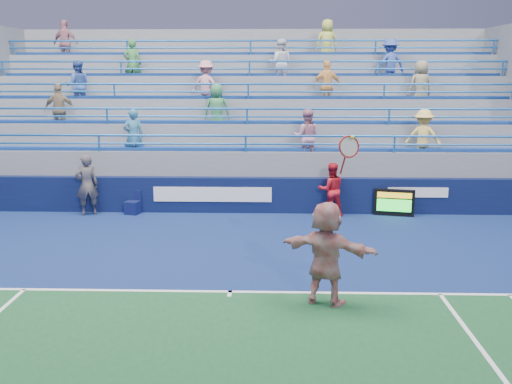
{
  "coord_description": "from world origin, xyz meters",
  "views": [
    {
      "loc": [
        0.82,
        -10.53,
        4.27
      ],
      "look_at": [
        0.44,
        2.5,
        1.5
      ],
      "focal_mm": 40.0,
      "sensor_mm": 36.0,
      "label": 1
    }
  ],
  "objects_px": {
    "tennis_player": "(326,253)",
    "ball_girl": "(331,190)",
    "serve_speed_board": "(394,203)",
    "judge_chair": "(133,207)",
    "line_judge": "(87,185)"
  },
  "relations": [
    {
      "from": "line_judge",
      "to": "ball_girl",
      "type": "distance_m",
      "value": 7.32
    },
    {
      "from": "judge_chair",
      "to": "ball_girl",
      "type": "relative_size",
      "value": 0.45
    },
    {
      "from": "serve_speed_board",
      "to": "tennis_player",
      "type": "distance_m",
      "value": 7.19
    },
    {
      "from": "judge_chair",
      "to": "ball_girl",
      "type": "distance_m",
      "value": 6.02
    },
    {
      "from": "judge_chair",
      "to": "line_judge",
      "type": "height_order",
      "value": "line_judge"
    },
    {
      "from": "judge_chair",
      "to": "tennis_player",
      "type": "relative_size",
      "value": 0.23
    },
    {
      "from": "tennis_player",
      "to": "ball_girl",
      "type": "relative_size",
      "value": 1.96
    },
    {
      "from": "tennis_player",
      "to": "line_judge",
      "type": "bearing_deg",
      "value": 135.13
    },
    {
      "from": "judge_chair",
      "to": "serve_speed_board",
      "type": "bearing_deg",
      "value": -0.16
    },
    {
      "from": "line_judge",
      "to": "serve_speed_board",
      "type": "bearing_deg",
      "value": 156.55
    },
    {
      "from": "tennis_player",
      "to": "ball_girl",
      "type": "bearing_deg",
      "value": 83.57
    },
    {
      "from": "judge_chair",
      "to": "tennis_player",
      "type": "xyz_separation_m",
      "value": [
        5.25,
        -6.69,
        0.76
      ]
    },
    {
      "from": "serve_speed_board",
      "to": "tennis_player",
      "type": "bearing_deg",
      "value": -111.65
    },
    {
      "from": "tennis_player",
      "to": "ball_girl",
      "type": "height_order",
      "value": "tennis_player"
    },
    {
      "from": "ball_girl",
      "to": "line_judge",
      "type": "bearing_deg",
      "value": -7.41
    }
  ]
}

